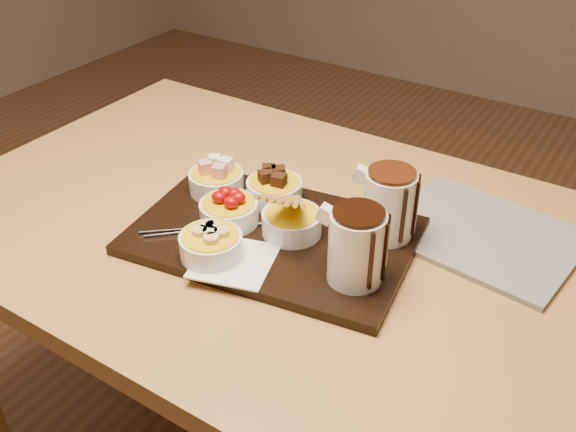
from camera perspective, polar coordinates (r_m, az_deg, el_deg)
The scene contains 12 objects.
dining_table at distance 1.19m, azimuth -1.73°, elevation -4.28°, with size 1.20×0.80×0.75m.
serving_board at distance 1.08m, azimuth -1.34°, elevation -1.77°, with size 0.46×0.30×0.02m, color black.
napkin at distance 1.01m, azimuth -4.82°, elevation -4.01°, with size 0.12×0.12×0.00m, color white.
bowl_marshmallows at distance 1.18m, azimuth -6.38°, elevation 3.03°, with size 0.10×0.10×0.04m, color white.
bowl_cake at distance 1.15m, azimuth -1.23°, elevation 2.24°, with size 0.10×0.10×0.04m, color white.
bowl_strawberries at distance 1.09m, azimuth -5.27°, elevation 0.30°, with size 0.10×0.10×0.04m, color white.
bowl_biscotti at distance 1.06m, azimuth 0.34°, elevation -0.64°, with size 0.10×0.10×0.04m, color white.
bowl_bananas at distance 1.02m, azimuth -6.85°, elevation -2.65°, with size 0.10×0.10×0.04m, color white.
pitcher_dark_chocolate at distance 0.95m, azimuth 6.10°, elevation -2.81°, with size 0.08×0.08×0.11m, color silver.
pitcher_milk_chocolate at distance 1.05m, azimuth 8.95°, elevation 0.94°, with size 0.08×0.08×0.11m, color silver.
fondue_skewers at distance 1.09m, azimuth -6.32°, elevation -0.92°, with size 0.26×0.03×0.01m, color silver, non-canonical shape.
newspaper at distance 1.14m, azimuth 16.90°, elevation -1.57°, with size 0.31×0.24×0.01m, color beige.
Camera 1 is at (0.54, -0.77, 1.39)m, focal length 40.00 mm.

